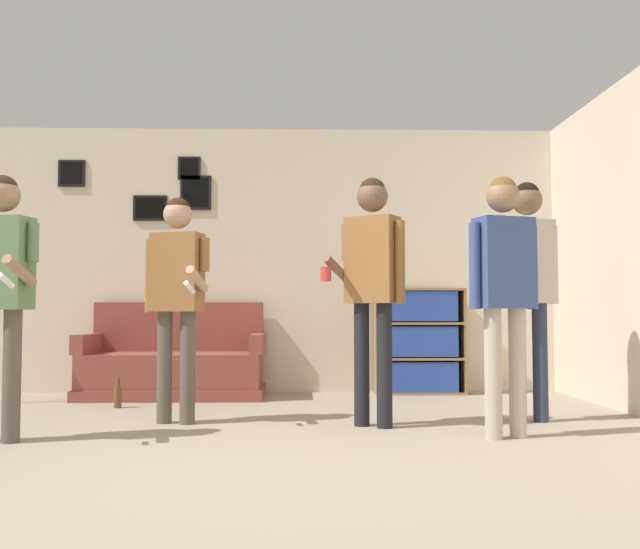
# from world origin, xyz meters

# --- Properties ---
(ground_plane) EXTENTS (20.00, 20.00, 0.00)m
(ground_plane) POSITION_xyz_m (0.00, 0.00, 0.00)
(ground_plane) COLOR gray
(wall_back) EXTENTS (8.50, 0.08, 2.70)m
(wall_back) POSITION_xyz_m (-0.01, 3.82, 1.35)
(wall_back) COLOR beige
(wall_back) RESTS_ON ground_plane
(couch) EXTENTS (1.73, 0.80, 0.91)m
(couch) POSITION_xyz_m (-0.77, 3.41, 0.30)
(couch) COLOR brown
(couch) RESTS_ON ground_plane
(bookshelf) EXTENTS (0.89, 0.30, 1.05)m
(bookshelf) POSITION_xyz_m (1.63, 3.60, 0.52)
(bookshelf) COLOR olive
(bookshelf) RESTS_ON ground_plane
(person_player_foreground_left) EXTENTS (0.49, 0.51, 1.67)m
(person_player_foreground_left) POSITION_xyz_m (-1.43, 1.03, 1.03)
(person_player_foreground_left) COLOR brown
(person_player_foreground_left) RESTS_ON ground_plane
(person_player_foreground_center) EXTENTS (0.49, 0.53, 1.65)m
(person_player_foreground_center) POSITION_xyz_m (-0.46, 1.75, 1.01)
(person_player_foreground_center) COLOR brown
(person_player_foreground_center) RESTS_ON ground_plane
(person_watcher_holding_cup) EXTENTS (0.59, 0.36, 1.77)m
(person_watcher_holding_cup) POSITION_xyz_m (0.96, 1.56, 1.10)
(person_watcher_holding_cup) COLOR black
(person_watcher_holding_cup) RESTS_ON ground_plane
(person_spectator_near_bookshelf) EXTENTS (0.48, 0.30, 1.69)m
(person_spectator_near_bookshelf) POSITION_xyz_m (1.77, 1.09, 1.04)
(person_spectator_near_bookshelf) COLOR #B7AD99
(person_spectator_near_bookshelf) RESTS_ON ground_plane
(person_spectator_far_right) EXTENTS (0.49, 0.28, 1.78)m
(person_spectator_far_right) POSITION_xyz_m (2.14, 1.75, 1.10)
(person_spectator_far_right) COLOR #2D334C
(person_spectator_far_right) RESTS_ON ground_plane
(bottle_on_floor) EXTENTS (0.06, 0.06, 0.26)m
(bottle_on_floor) POSITION_xyz_m (-1.10, 2.62, 0.10)
(bottle_on_floor) COLOR brown
(bottle_on_floor) RESTS_ON ground_plane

